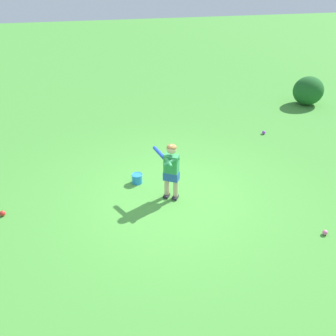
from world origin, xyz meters
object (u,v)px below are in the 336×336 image
play_ball_by_bucket (264,132)px  toy_bucket (137,178)px  child_batter (171,167)px  play_ball_far_left (3,213)px  play_ball_midfield (325,232)px

play_ball_by_bucket → toy_bucket: size_ratio=0.40×
child_batter → toy_bucket: child_batter is taller
play_ball_far_left → play_ball_midfield: bearing=-16.7°
child_batter → play_ball_midfield: bearing=-34.5°
toy_bucket → play_ball_by_bucket: bearing=25.6°
child_batter → play_ball_far_left: size_ratio=11.04×
play_ball_midfield → toy_bucket: bearing=142.2°
child_batter → play_ball_by_bucket: (2.80, 2.21, -0.61)m
toy_bucket → play_ball_midfield: bearing=-37.8°
play_ball_far_left → play_ball_by_bucket: play_ball_far_left is taller
child_batter → play_ball_by_bucket: bearing=38.3°
play_ball_midfield → toy_bucket: 3.49m
play_ball_by_bucket → play_ball_midfield: (-0.59, -3.74, -0.00)m
play_ball_far_left → play_ball_midfield: (5.15, -1.54, -0.01)m
play_ball_far_left → play_ball_midfield: size_ratio=1.17×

